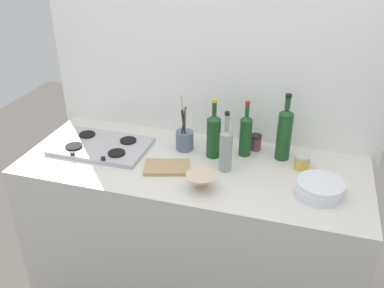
% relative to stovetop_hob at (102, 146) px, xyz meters
% --- Properties ---
extents(ground_plane, '(6.00, 6.00, 0.00)m').
position_rel_stovetop_hob_xyz_m(ground_plane, '(0.53, -0.02, -0.91)').
color(ground_plane, '#47423D').
rests_on(ground_plane, ground).
extents(counter_block, '(1.80, 0.70, 0.90)m').
position_rel_stovetop_hob_xyz_m(counter_block, '(0.53, -0.02, -0.46)').
color(counter_block, silver).
rests_on(counter_block, ground).
extents(backsplash_panel, '(1.90, 0.06, 2.33)m').
position_rel_stovetop_hob_xyz_m(backsplash_panel, '(0.53, 0.36, 0.25)').
color(backsplash_panel, white).
rests_on(backsplash_panel, ground).
extents(stovetop_hob, '(0.51, 0.33, 0.04)m').
position_rel_stovetop_hob_xyz_m(stovetop_hob, '(0.00, 0.00, 0.00)').
color(stovetop_hob, '#B2B2B7').
rests_on(stovetop_hob, counter_block).
extents(plate_stack, '(0.23, 0.22, 0.07)m').
position_rel_stovetop_hob_xyz_m(plate_stack, '(1.17, -0.11, 0.02)').
color(plate_stack, white).
rests_on(plate_stack, counter_block).
extents(wine_bottle_leftmost, '(0.07, 0.07, 0.33)m').
position_rel_stovetop_hob_xyz_m(wine_bottle_leftmost, '(0.62, 0.10, 0.11)').
color(wine_bottle_leftmost, '#19471E').
rests_on(wine_bottle_leftmost, counter_block).
extents(wine_bottle_mid_left, '(0.08, 0.08, 0.36)m').
position_rel_stovetop_hob_xyz_m(wine_bottle_mid_left, '(0.97, 0.18, 0.14)').
color(wine_bottle_mid_left, '#19471E').
rests_on(wine_bottle_mid_left, counter_block).
extents(wine_bottle_mid_right, '(0.06, 0.06, 0.32)m').
position_rel_stovetop_hob_xyz_m(wine_bottle_mid_right, '(0.71, -0.02, 0.11)').
color(wine_bottle_mid_right, gray).
rests_on(wine_bottle_mid_right, counter_block).
extents(wine_bottle_rightmost, '(0.07, 0.07, 0.31)m').
position_rel_stovetop_hob_xyz_m(wine_bottle_rightmost, '(0.77, 0.16, 0.11)').
color(wine_bottle_rightmost, '#19471E').
rests_on(wine_bottle_rightmost, counter_block).
extents(mixing_bowl, '(0.15, 0.15, 0.08)m').
position_rel_stovetop_hob_xyz_m(mixing_bowl, '(0.64, -0.22, 0.03)').
color(mixing_bowl, beige).
rests_on(mixing_bowl, counter_block).
extents(utensil_crock, '(0.10, 0.10, 0.31)m').
position_rel_stovetop_hob_xyz_m(utensil_crock, '(0.45, 0.12, 0.05)').
color(utensil_crock, slate).
rests_on(utensil_crock, counter_block).
extents(condiment_jar_front, '(0.07, 0.07, 0.09)m').
position_rel_stovetop_hob_xyz_m(condiment_jar_front, '(0.82, 0.23, 0.03)').
color(condiment_jar_front, '#66384C').
rests_on(condiment_jar_front, counter_block).
extents(condiment_jar_rear, '(0.08, 0.08, 0.08)m').
position_rel_stovetop_hob_xyz_m(condiment_jar_rear, '(1.08, 0.10, 0.03)').
color(condiment_jar_rear, gold).
rests_on(condiment_jar_rear, counter_block).
extents(cutting_board, '(0.26, 0.20, 0.02)m').
position_rel_stovetop_hob_xyz_m(cutting_board, '(0.42, -0.10, -0.00)').
color(cutting_board, tan).
rests_on(cutting_board, counter_block).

